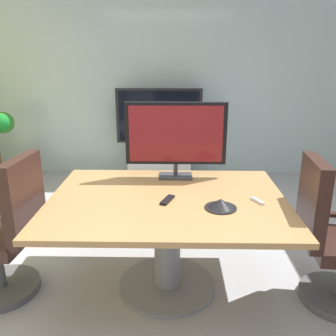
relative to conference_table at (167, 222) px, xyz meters
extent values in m
plane|color=#99999E|center=(-0.10, 0.00, -0.56)|extent=(6.86, 6.86, 0.00)
cube|color=#9EB2B7|center=(-0.10, 2.93, 0.84)|extent=(5.65, 0.10, 2.81)
cube|color=olive|center=(0.00, 0.00, 0.17)|extent=(1.73, 1.29, 0.04)
cylinder|color=slate|center=(0.00, 0.00, -0.21)|extent=(0.20, 0.20, 0.72)
cylinder|color=slate|center=(0.00, 0.00, -0.55)|extent=(0.76, 0.76, 0.03)
cylinder|color=#4C4C51|center=(-1.28, -0.09, -0.53)|extent=(0.56, 0.56, 0.06)
cube|color=black|center=(-1.01, -0.12, 0.23)|extent=(0.13, 0.46, 0.60)
cube|color=black|center=(-1.23, 0.16, 0.02)|extent=(0.28, 0.08, 0.03)
cube|color=black|center=(1.01, -0.12, 0.23)|extent=(0.13, 0.46, 0.60)
cube|color=black|center=(1.28, 0.11, 0.02)|extent=(0.28, 0.08, 0.03)
cube|color=#333338|center=(0.06, 0.47, 0.20)|extent=(0.28, 0.18, 0.02)
cylinder|color=#333338|center=(0.06, 0.47, 0.26)|extent=(0.04, 0.04, 0.10)
cube|color=black|center=(0.06, 0.48, 0.57)|extent=(0.84, 0.04, 0.52)
cube|color=maroon|center=(0.06, 0.46, 0.57)|extent=(0.77, 0.01, 0.47)
cube|color=#B7BABC|center=(-0.17, 2.58, -0.29)|extent=(0.90, 0.36, 0.55)
cube|color=black|center=(-0.17, 2.56, 0.37)|extent=(1.20, 0.06, 0.76)
cube|color=black|center=(-0.17, 2.53, 0.37)|extent=(1.12, 0.01, 0.69)
cylinder|color=brown|center=(-2.31, 2.15, -0.41)|extent=(0.34, 0.34, 0.30)
sphere|color=#157624|center=(-2.21, 2.14, 0.34)|extent=(0.22, 0.22, 0.22)
sphere|color=#307E26|center=(-2.28, 2.34, 0.30)|extent=(0.29, 0.29, 0.29)
cone|color=black|center=(0.37, -0.18, 0.23)|extent=(0.19, 0.19, 0.07)
cylinder|color=black|center=(0.37, -0.18, 0.20)|extent=(0.22, 0.22, 0.01)
cube|color=black|center=(0.00, -0.06, 0.20)|extent=(0.11, 0.18, 0.02)
cube|color=silver|center=(0.64, -0.07, 0.20)|extent=(0.08, 0.13, 0.02)
camera|label=1|loc=(0.05, -2.43, 1.21)|focal=38.35mm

